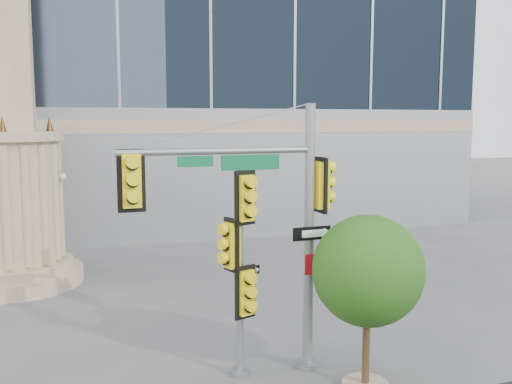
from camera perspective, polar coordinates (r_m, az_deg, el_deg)
name	(u,v)px	position (r m, az deg, el deg)	size (l,w,h in m)	color
ground	(275,371)	(13.04, 1.91, -17.47)	(120.00, 120.00, 0.00)	#545456
monument	(6,118)	(20.24, -23.68, 6.76)	(4.40, 4.40, 16.60)	tan
main_signal_pole	(264,210)	(11.85, 0.83, -1.79)	(4.50, 0.63, 5.79)	slate
secondary_signal_pole	(240,256)	(11.88, -1.58, -6.43)	(0.84, 0.60, 4.49)	slate
street_tree	(369,275)	(11.76, 11.26, -8.14)	(2.30, 2.24, 3.58)	tan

